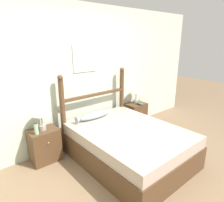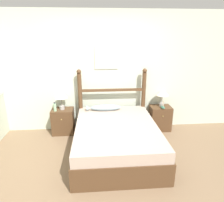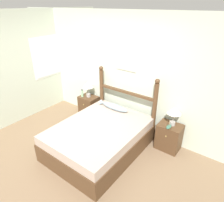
# 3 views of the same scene
# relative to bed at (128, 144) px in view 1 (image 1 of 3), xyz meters

# --- Properties ---
(ground_plane) EXTENTS (16.00, 16.00, 0.00)m
(ground_plane) POSITION_rel_bed_xyz_m (-0.22, -0.64, -0.27)
(ground_plane) COLOR #7A6047
(wall_back) EXTENTS (6.40, 0.08, 2.55)m
(wall_back) POSITION_rel_bed_xyz_m (-0.22, 1.09, 1.00)
(wall_back) COLOR beige
(wall_back) RESTS_ON ground_plane
(bed) EXTENTS (1.46, 1.92, 0.55)m
(bed) POSITION_rel_bed_xyz_m (0.00, 0.00, 0.00)
(bed) COLOR #4C331E
(bed) RESTS_ON ground_plane
(headboard) EXTENTS (1.46, 0.10, 1.39)m
(headboard) POSITION_rel_bed_xyz_m (0.00, 0.91, 0.47)
(headboard) COLOR #4C331E
(headboard) RESTS_ON ground_plane
(nightstand_left) EXTENTS (0.45, 0.37, 0.55)m
(nightstand_left) POSITION_rel_bed_xyz_m (-1.07, 0.86, 0.00)
(nightstand_left) COLOR #4C331E
(nightstand_left) RESTS_ON ground_plane
(nightstand_right) EXTENTS (0.45, 0.37, 0.55)m
(nightstand_right) POSITION_rel_bed_xyz_m (1.07, 0.86, 0.00)
(nightstand_right) COLOR #4C331E
(nightstand_right) RESTS_ON ground_plane
(table_lamp_left) EXTENTS (0.27, 0.27, 0.40)m
(table_lamp_left) POSITION_rel_bed_xyz_m (-1.07, 0.86, 0.58)
(table_lamp_left) COLOR gray
(table_lamp_left) RESTS_ON nightstand_left
(table_lamp_right) EXTENTS (0.27, 0.27, 0.40)m
(table_lamp_right) POSITION_rel_bed_xyz_m (1.09, 0.88, 0.58)
(table_lamp_right) COLOR gray
(table_lamp_right) RESTS_ON nightstand_right
(bottle) EXTENTS (0.06, 0.06, 0.20)m
(bottle) POSITION_rel_bed_xyz_m (-1.20, 0.77, 0.37)
(bottle) COLOR #99C699
(bottle) RESTS_ON nightstand_left
(model_boat) EXTENTS (0.08, 0.17, 0.16)m
(model_boat) POSITION_rel_bed_xyz_m (1.08, 0.75, 0.30)
(model_boat) COLOR #386651
(model_boat) RESTS_ON nightstand_right
(fish_pillow) EXTENTS (0.72, 0.16, 0.13)m
(fish_pillow) POSITION_rel_bed_xyz_m (-0.18, 0.71, 0.34)
(fish_pillow) COLOR #8499A3
(fish_pillow) RESTS_ON bed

